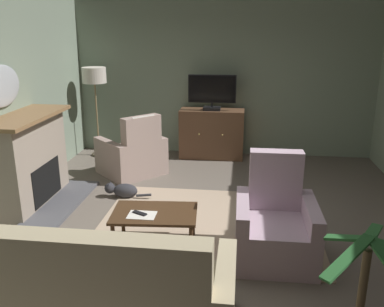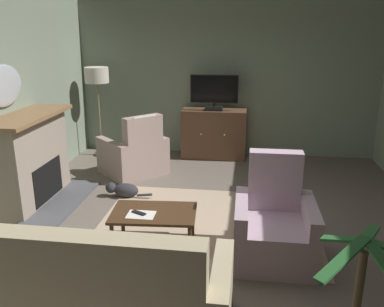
{
  "view_description": "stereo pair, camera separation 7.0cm",
  "coord_description": "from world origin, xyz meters",
  "px_view_note": "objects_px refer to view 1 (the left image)",
  "views": [
    {
      "loc": [
        0.37,
        -4.5,
        2.37
      ],
      "look_at": [
        -0.22,
        0.27,
        0.89
      ],
      "focal_mm": 38.61,
      "sensor_mm": 36.0,
      "label": 1
    },
    {
      "loc": [
        0.44,
        -4.49,
        2.37
      ],
      "look_at": [
        -0.22,
        0.27,
        0.89
      ],
      "focal_mm": 38.61,
      "sensor_mm": 36.0,
      "label": 2
    }
  ],
  "objects_px": {
    "tv_remote": "(140,213)",
    "armchair_facing_sofa": "(133,155)",
    "folded_newspaper": "(142,215)",
    "sofa_floral": "(94,296)",
    "coffee_table": "(155,216)",
    "wall_mirror_oval": "(2,86)",
    "cat": "(123,190)",
    "armchair_in_far_corner": "(275,227)",
    "fireplace": "(29,162)",
    "tv_cabinet": "(212,135)",
    "television": "(212,92)",
    "floor_lamp": "(94,81)"
  },
  "relations": [
    {
      "from": "television",
      "to": "armchair_in_far_corner",
      "type": "distance_m",
      "value": 3.63
    },
    {
      "from": "coffee_table",
      "to": "cat",
      "type": "relative_size",
      "value": 1.4
    },
    {
      "from": "tv_cabinet",
      "to": "folded_newspaper",
      "type": "height_order",
      "value": "tv_cabinet"
    },
    {
      "from": "television",
      "to": "tv_remote",
      "type": "bearing_deg",
      "value": -98.54
    },
    {
      "from": "television",
      "to": "sofa_floral",
      "type": "relative_size",
      "value": 0.39
    },
    {
      "from": "tv_remote",
      "to": "cat",
      "type": "xyz_separation_m",
      "value": [
        -0.61,
        1.38,
        -0.32
      ]
    },
    {
      "from": "television",
      "to": "armchair_in_far_corner",
      "type": "bearing_deg",
      "value": -74.46
    },
    {
      "from": "tv_cabinet",
      "to": "cat",
      "type": "bearing_deg",
      "value": -118.2
    },
    {
      "from": "wall_mirror_oval",
      "to": "armchair_facing_sofa",
      "type": "distance_m",
      "value": 2.29
    },
    {
      "from": "armchair_facing_sofa",
      "to": "floor_lamp",
      "type": "distance_m",
      "value": 1.72
    },
    {
      "from": "cat",
      "to": "folded_newspaper",
      "type": "bearing_deg",
      "value": -65.53
    },
    {
      "from": "fireplace",
      "to": "armchair_in_far_corner",
      "type": "distance_m",
      "value": 3.43
    },
    {
      "from": "tv_cabinet",
      "to": "folded_newspaper",
      "type": "relative_size",
      "value": 3.94
    },
    {
      "from": "fireplace",
      "to": "television",
      "type": "bearing_deg",
      "value": 45.56
    },
    {
      "from": "cat",
      "to": "floor_lamp",
      "type": "height_order",
      "value": "floor_lamp"
    },
    {
      "from": "wall_mirror_oval",
      "to": "cat",
      "type": "xyz_separation_m",
      "value": [
        1.44,
        0.33,
        -1.52
      ]
    },
    {
      "from": "television",
      "to": "fireplace",
      "type": "bearing_deg",
      "value": -134.44
    },
    {
      "from": "television",
      "to": "armchair_in_far_corner",
      "type": "height_order",
      "value": "television"
    },
    {
      "from": "coffee_table",
      "to": "sofa_floral",
      "type": "height_order",
      "value": "sofa_floral"
    },
    {
      "from": "cat",
      "to": "floor_lamp",
      "type": "bearing_deg",
      "value": 117.84
    },
    {
      "from": "folded_newspaper",
      "to": "cat",
      "type": "xyz_separation_m",
      "value": [
        -0.64,
        1.4,
        -0.31
      ]
    },
    {
      "from": "tv_remote",
      "to": "cat",
      "type": "distance_m",
      "value": 1.54
    },
    {
      "from": "tv_cabinet",
      "to": "floor_lamp",
      "type": "distance_m",
      "value": 2.37
    },
    {
      "from": "armchair_in_far_corner",
      "to": "armchair_facing_sofa",
      "type": "relative_size",
      "value": 0.88
    },
    {
      "from": "tv_remote",
      "to": "armchair_in_far_corner",
      "type": "xyz_separation_m",
      "value": [
        1.46,
        0.03,
        -0.09
      ]
    },
    {
      "from": "wall_mirror_oval",
      "to": "floor_lamp",
      "type": "relative_size",
      "value": 0.51
    },
    {
      "from": "tv_remote",
      "to": "sofa_floral",
      "type": "distance_m",
      "value": 1.32
    },
    {
      "from": "fireplace",
      "to": "armchair_in_far_corner",
      "type": "xyz_separation_m",
      "value": [
        3.26,
        -1.02,
        -0.26
      ]
    },
    {
      "from": "television",
      "to": "floor_lamp",
      "type": "relative_size",
      "value": 0.52
    },
    {
      "from": "fireplace",
      "to": "cat",
      "type": "height_order",
      "value": "fireplace"
    },
    {
      "from": "armchair_in_far_corner",
      "to": "cat",
      "type": "bearing_deg",
      "value": 146.92
    },
    {
      "from": "folded_newspaper",
      "to": "sofa_floral",
      "type": "bearing_deg",
      "value": -93.52
    },
    {
      "from": "coffee_table",
      "to": "wall_mirror_oval",
      "type": "bearing_deg",
      "value": 156.05
    },
    {
      "from": "sofa_floral",
      "to": "floor_lamp",
      "type": "height_order",
      "value": "floor_lamp"
    },
    {
      "from": "wall_mirror_oval",
      "to": "folded_newspaper",
      "type": "bearing_deg",
      "value": -27.36
    },
    {
      "from": "wall_mirror_oval",
      "to": "armchair_facing_sofa",
      "type": "xyz_separation_m",
      "value": [
        1.34,
        1.32,
        -1.3
      ]
    },
    {
      "from": "armchair_facing_sofa",
      "to": "tv_cabinet",
      "type": "bearing_deg",
      "value": 41.97
    },
    {
      "from": "folded_newspaper",
      "to": "sofa_floral",
      "type": "height_order",
      "value": "sofa_floral"
    },
    {
      "from": "wall_mirror_oval",
      "to": "armchair_in_far_corner",
      "type": "relative_size",
      "value": 0.78
    },
    {
      "from": "tv_remote",
      "to": "folded_newspaper",
      "type": "distance_m",
      "value": 0.04
    },
    {
      "from": "tv_remote",
      "to": "floor_lamp",
      "type": "bearing_deg",
      "value": -36.87
    },
    {
      "from": "tv_cabinet",
      "to": "tv_remote",
      "type": "bearing_deg",
      "value": -98.41
    },
    {
      "from": "tv_remote",
      "to": "armchair_facing_sofa",
      "type": "bearing_deg",
      "value": -46.45
    },
    {
      "from": "coffee_table",
      "to": "floor_lamp",
      "type": "distance_m",
      "value": 3.84
    },
    {
      "from": "armchair_in_far_corner",
      "to": "coffee_table",
      "type": "bearing_deg",
      "value": 178.13
    },
    {
      "from": "tv_cabinet",
      "to": "television",
      "type": "height_order",
      "value": "television"
    },
    {
      "from": "fireplace",
      "to": "tv_cabinet",
      "type": "height_order",
      "value": "fireplace"
    },
    {
      "from": "tv_remote",
      "to": "armchair_facing_sofa",
      "type": "height_order",
      "value": "armchair_facing_sofa"
    },
    {
      "from": "armchair_in_far_corner",
      "to": "cat",
      "type": "xyz_separation_m",
      "value": [
        -2.06,
        1.35,
        -0.23
      ]
    },
    {
      "from": "floor_lamp",
      "to": "sofa_floral",
      "type": "bearing_deg",
      "value": -71.06
    }
  ]
}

